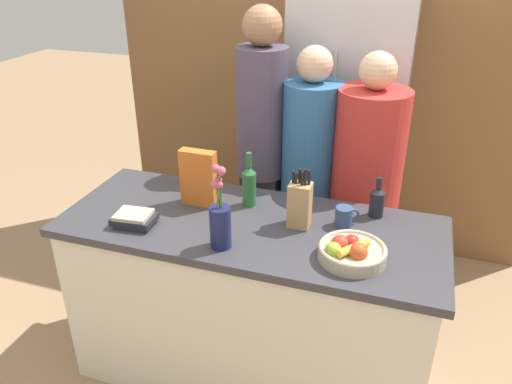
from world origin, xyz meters
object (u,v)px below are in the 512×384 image
Objects in this scene: flower_vase at (220,221)px; bottle_vinegar at (249,185)px; refrigerator at (346,138)px; person_in_red_tee at (365,185)px; fruit_bowl at (351,251)px; cereal_box at (199,178)px; coffee_mug at (344,216)px; person_in_blue at (309,173)px; person_at_sink at (262,145)px; book_stack at (135,219)px; knife_block at (300,204)px; bottle_oil at (377,201)px.

bottle_vinegar is (-0.01, 0.40, -0.01)m from flower_vase.
bottle_vinegar is (-0.32, -1.03, 0.09)m from refrigerator.
refrigerator reaches higher than person_in_red_tee.
fruit_bowl is 0.84m from cereal_box.
coffee_mug is at bearing 35.82° from flower_vase.
flower_vase is 0.40m from bottle_vinegar.
flower_vase is at bearing -89.07° from bottle_vinegar.
flower_vase is at bearing -96.31° from person_in_blue.
person_at_sink is (0.15, 0.55, -0.02)m from cereal_box.
book_stack is 0.12× the size of person_in_blue.
person_in_red_tee reaches higher than flower_vase.
fruit_bowl is at bearing -79.93° from refrigerator.
bottle_vinegar is at bearing 38.41° from book_stack.
book_stack is 0.12× the size of person_in_red_tee.
bottle_vinegar is 0.17× the size of person_in_blue.
knife_block is 1.01× the size of cereal_box.
coffee_mug is (0.48, 0.34, -0.08)m from flower_vase.
coffee_mug is at bearing -6.08° from bottle_vinegar.
fruit_bowl is 1.01× the size of bottle_vinegar.
refrigerator is 1.37m from fruit_bowl.
refrigerator reaches higher than bottle_oil.
cereal_box is 1.02× the size of bottle_vinegar.
flower_vase is (-0.55, -0.08, 0.08)m from fruit_bowl.
fruit_bowl is 0.16× the size of person_at_sink.
cereal_box is (-0.52, 0.05, 0.03)m from knife_block.
refrigerator is at bearing 83.91° from person_in_blue.
person_in_blue is at bearing 1.87° from person_at_sink.
knife_block is 0.39m from flower_vase.
fruit_bowl is at bearing 1.85° from book_stack.
knife_block is at bearing -5.49° from cereal_box.
cereal_box is at bearing -116.82° from refrigerator.
bottle_oil is 0.72× the size of bottle_vinegar.
flower_vase is 0.59m from coffee_mug.
knife_block is 1.03× the size of bottle_vinegar.
coffee_mug is at bearing -55.66° from person_in_blue.
fruit_bowl is 1.42× the size of book_stack.
person_at_sink reaches higher than bottle_vinegar.
refrigerator is at bearing 61.22° from book_stack.
person_in_blue is (0.29, -0.01, -0.13)m from person_at_sink.
person_in_red_tee is (0.96, 0.80, -0.05)m from book_stack.
coffee_mug is at bearing 1.28° from cereal_box.
coffee_mug is (0.72, 0.02, -0.10)m from cereal_box.
coffee_mug is 0.50m from person_in_red_tee.
refrigerator is 1.15m from knife_block.
fruit_bowl is 0.99× the size of cereal_box.
person_at_sink is at bearing -175.01° from person_in_blue.
refrigerator is at bearing 77.77° from flower_vase.
person_in_blue is (-0.12, -0.55, -0.03)m from refrigerator.
person_at_sink is (-0.57, 0.53, 0.08)m from coffee_mug.
fruit_bowl is 0.41m from bottle_oil.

